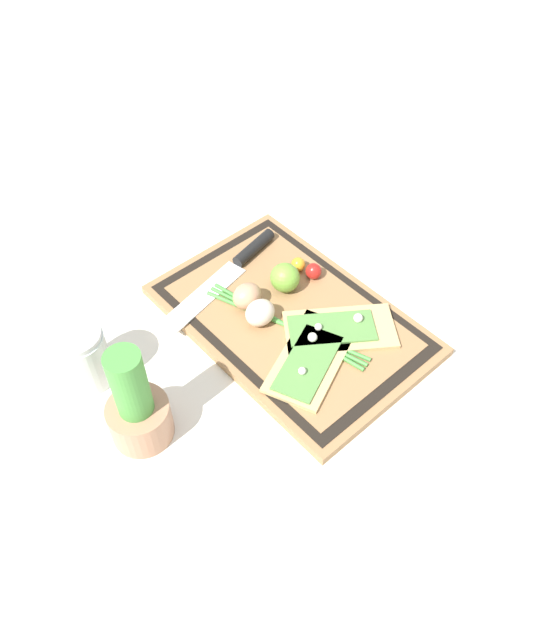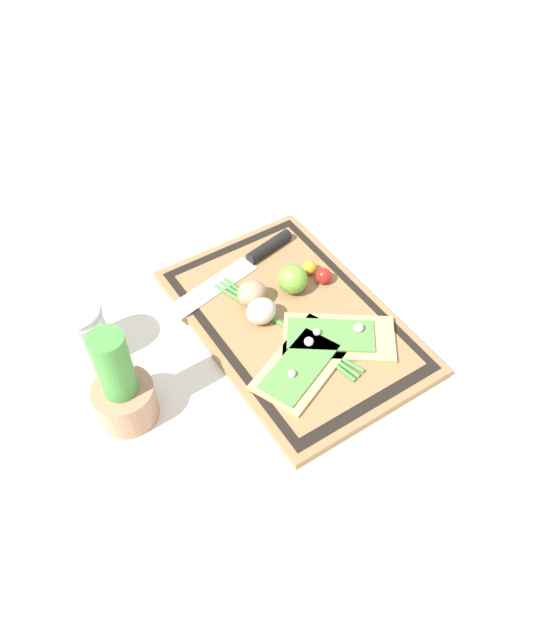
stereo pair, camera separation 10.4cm
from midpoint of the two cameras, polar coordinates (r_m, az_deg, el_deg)
name	(u,v)px [view 2 (the right image)]	position (r m, az deg, el deg)	size (l,w,h in m)	color
ground_plane	(293,325)	(1.09, 4.43, -0.61)	(6.00, 6.00, 0.00)	silver
cutting_board	(293,321)	(1.08, 4.46, -0.27)	(0.47, 0.30, 0.02)	#997047
pizza_slice_near	(337,336)	(1.05, 8.60, -1.66)	(0.19, 0.21, 0.02)	tan
pizza_slice_far	(303,363)	(1.00, 5.61, -4.11)	(0.16, 0.21, 0.02)	tan
knife	(252,259)	(1.16, 0.47, 5.44)	(0.09, 0.29, 0.02)	silver
egg_brown	(252,293)	(1.07, 0.70, 2.31)	(0.05, 0.05, 0.05)	tan
egg_pink	(261,311)	(1.05, 1.62, 0.66)	(0.05, 0.05, 0.05)	beige
lime	(293,279)	(1.10, 4.41, 3.59)	(0.05, 0.05, 0.05)	#70A838
cherry_tomato_red	(323,276)	(1.12, 7.16, 3.88)	(0.03, 0.03, 0.03)	red
cherry_tomato_yellow	(310,268)	(1.14, 5.86, 4.66)	(0.03, 0.03, 0.03)	gold
scallion_bunch	(285,326)	(1.05, 3.83, -0.74)	(0.31, 0.11, 0.01)	#47933D
herb_pot	(122,390)	(0.94, -10.73, -6.50)	(0.09, 0.09, 0.19)	#AD7A5B
sauce_jar	(83,336)	(1.04, -14.38, -1.62)	(0.08, 0.08, 0.11)	silver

